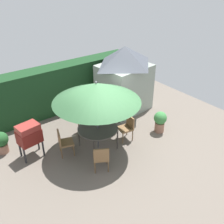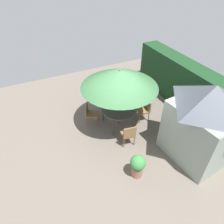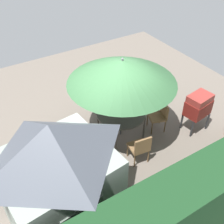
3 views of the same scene
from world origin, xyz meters
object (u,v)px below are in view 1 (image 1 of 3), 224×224
Objects in this scene: patio_table at (98,130)px; potted_plant_by_shed at (160,121)px; bbq_grill at (29,135)px; chair_far_side at (101,157)px; potted_plant_by_grill at (1,142)px; garden_shed at (124,78)px; patio_umbrella at (97,92)px; chair_toward_house at (84,120)px; chair_near_shed at (63,141)px; chair_toward_hedge at (127,126)px.

patio_table is 2.49m from potted_plant_by_shed.
bbq_grill is 2.42m from chair_far_side.
potted_plant_by_shed is at bearing -18.75° from bbq_grill.
potted_plant_by_grill is (-0.72, 0.79, -0.42)m from bbq_grill.
garden_shed is 3.08m from patio_umbrella.
bbq_grill is at bearing -174.69° from chair_toward_house.
chair_far_side is (-3.06, -2.68, -0.89)m from garden_shed.
patio_umbrella reaches higher than patio_table.
bbq_grill reaches higher than chair_toward_house.
chair_near_shed is 1.00× the size of chair_far_side.
chair_far_side is 3.01m from potted_plant_by_shed.
potted_plant_by_shed is at bearing -13.27° from patio_umbrella.
chair_toward_house is at bearing 71.34° from chair_far_side.
patio_umbrella is 1.95m from chair_toward_hedge.
patio_umbrella reaches higher than chair_near_shed.
potted_plant_by_shed is 1.08× the size of potted_plant_by_grill.
potted_plant_by_grill is (-5.20, 0.04, -0.98)m from garden_shed.
chair_toward_hedge is (1.13, -0.18, -0.21)m from patio_table.
chair_toward_house is at bearing 82.32° from patio_umbrella.
potted_plant_by_shed is at bearing -24.04° from potted_plant_by_grill.
chair_toward_hedge is at bearing 163.26° from potted_plant_by_shed.
potted_plant_by_shed is at bearing -14.95° from chair_near_shed.
chair_toward_hedge is at bearing -9.26° from patio_umbrella.
potted_plant_by_grill is at bearing 168.38° from chair_toward_house.
patio_umbrella is 3.62× the size of potted_plant_by_grill.
bbq_grill is 1.10m from chair_near_shed.
chair_far_side is 1.00× the size of chair_toward_hedge.
potted_plant_by_shed is at bearing -16.74° from chair_toward_hedge.
patio_umbrella reaches higher than chair_far_side.
potted_plant_by_grill is at bearing 132.29° from bbq_grill.
bbq_grill is 2.18m from chair_toward_house.
chair_toward_house is at bearing 126.82° from chair_toward_hedge.
patio_umbrella is at bearing 166.73° from potted_plant_by_shed.
chair_toward_hedge is 1.00× the size of chair_toward_house.
garden_shed is 2.30× the size of bbq_grill.
patio_table is 1.74× the size of potted_plant_by_grill.
chair_toward_house is (0.15, 1.13, -0.21)m from patio_table.
patio_umbrella is 2.96m from potted_plant_by_shed.
potted_plant_by_grill is at bearing 147.69° from patio_table.
chair_near_shed is at bearing 111.41° from chair_far_side.
garden_shed is 3.06× the size of chair_toward_hedge.
bbq_grill is at bearing 147.93° from chair_near_shed.
garden_shed is 2.44m from potted_plant_by_shed.
garden_shed reaches higher than chair_near_shed.
chair_toward_house is at bearing 82.32° from patio_table.
patio_table is 1.37m from patio_umbrella.
garden_shed is 3.57× the size of potted_plant_by_grill.
patio_umbrella is 3.11× the size of chair_toward_hedge.
patio_umbrella is 3.11× the size of chair_toward_house.
potted_plant_by_shed reaches higher than potted_plant_by_grill.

